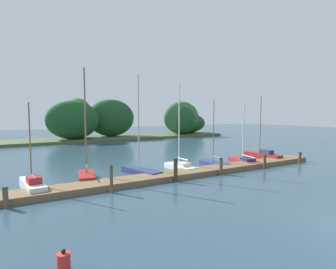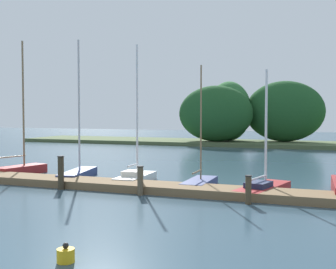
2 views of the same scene
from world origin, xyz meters
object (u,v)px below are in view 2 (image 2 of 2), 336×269
(sailboat_3, at_px, (136,175))
(mooring_piling_2, at_px, (61,172))
(channel_buoy_0, at_px, (66,255))
(mooring_piling_4, at_px, (248,190))
(mooring_piling_3, at_px, (140,181))
(sailboat_1, at_px, (23,167))
(sailboat_5, at_px, (264,187))
(sailboat_2, at_px, (79,171))
(sailboat_4, at_px, (200,182))

(sailboat_3, relative_size, mooring_piling_2, 4.49)
(sailboat_3, distance_m, channel_buoy_0, 11.76)
(mooring_piling_4, bearing_deg, channel_buoy_0, -109.54)
(channel_buoy_0, bearing_deg, mooring_piling_3, 102.34)
(sailboat_1, bearing_deg, sailboat_3, -81.83)
(sailboat_5, bearing_deg, channel_buoy_0, 177.58)
(sailboat_2, distance_m, sailboat_3, 3.50)
(mooring_piling_2, relative_size, mooring_piling_3, 1.23)
(mooring_piling_4, bearing_deg, sailboat_5, 84.73)
(mooring_piling_2, distance_m, mooring_piling_3, 4.00)
(sailboat_4, relative_size, mooring_piling_2, 3.72)
(sailboat_2, xyz_separation_m, channel_buoy_0, (6.90, -11.47, -0.19))
(sailboat_1, relative_size, mooring_piling_2, 4.93)
(sailboat_1, bearing_deg, mooring_piling_3, -99.69)
(sailboat_1, xyz_separation_m, channel_buoy_0, (10.79, -11.71, -0.25))
(sailboat_5, height_order, mooring_piling_4, sailboat_5)
(sailboat_3, relative_size, sailboat_4, 1.21)
(sailboat_2, xyz_separation_m, sailboat_3, (3.49, -0.21, -0.00))
(sailboat_3, bearing_deg, sailboat_4, -95.38)
(sailboat_1, height_order, sailboat_2, sailboat_1)
(sailboat_4, height_order, mooring_piling_2, sailboat_4)
(sailboat_5, height_order, channel_buoy_0, sailboat_5)
(sailboat_1, distance_m, mooring_piling_4, 14.13)
(sailboat_3, bearing_deg, sailboat_5, -99.22)
(mooring_piling_3, relative_size, channel_buoy_0, 2.69)
(sailboat_3, relative_size, mooring_piling_4, 6.23)
(mooring_piling_4, bearing_deg, sailboat_1, 164.81)
(mooring_piling_2, xyz_separation_m, mooring_piling_3, (4.00, -0.02, -0.15))
(sailboat_5, bearing_deg, mooring_piling_2, 118.42)
(sailboat_5, bearing_deg, sailboat_3, 97.25)
(sailboat_5, relative_size, mooring_piling_2, 3.49)
(mooring_piling_3, bearing_deg, sailboat_2, 147.28)
(sailboat_3, bearing_deg, mooring_piling_4, -120.03)
(sailboat_1, relative_size, sailboat_2, 1.03)
(sailboat_1, xyz_separation_m, mooring_piling_2, (5.00, -3.51, 0.36))
(sailboat_2, distance_m, mooring_piling_2, 3.47)
(sailboat_2, xyz_separation_m, mooring_piling_4, (9.74, -3.46, 0.20))
(sailboat_3, height_order, sailboat_4, sailboat_3)
(mooring_piling_2, xyz_separation_m, channel_buoy_0, (5.79, -8.21, -0.61))
(sailboat_5, xyz_separation_m, channel_buoy_0, (-3.07, -10.50, -0.12))
(channel_buoy_0, bearing_deg, sailboat_1, 132.65)
(mooring_piling_3, height_order, channel_buoy_0, mooring_piling_3)
(sailboat_4, bearing_deg, sailboat_3, 86.21)
(sailboat_4, relative_size, mooring_piling_3, 4.59)
(mooring_piling_2, distance_m, channel_buoy_0, 10.06)
(sailboat_1, bearing_deg, sailboat_4, -81.60)
(mooring_piling_4, distance_m, channel_buoy_0, 8.51)
(sailboat_2, height_order, sailboat_4, sailboat_2)
(sailboat_1, distance_m, mooring_piling_3, 9.67)
(sailboat_3, height_order, mooring_piling_2, sailboat_3)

